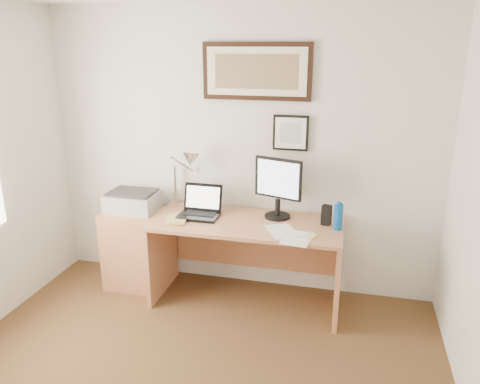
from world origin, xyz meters
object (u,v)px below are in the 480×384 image
(side_cabinet, at_px, (135,248))
(laptop, at_px, (200,209))
(book, at_px, (166,219))
(lcd_monitor, at_px, (278,185))
(desk, at_px, (249,243))
(water_bottle, at_px, (338,217))
(printer, at_px, (133,201))

(side_cabinet, relative_size, laptop, 2.13)
(book, bearing_deg, lcd_monitor, 17.38)
(desk, height_order, lcd_monitor, lcd_monitor)
(water_bottle, distance_m, lcd_monitor, 0.56)
(desk, bearing_deg, book, -162.10)
(desk, bearing_deg, lcd_monitor, 15.89)
(laptop, bearing_deg, water_bottle, -2.06)
(side_cabinet, relative_size, desk, 0.46)
(water_bottle, xyz_separation_m, desk, (-0.75, 0.08, -0.34))
(side_cabinet, xyz_separation_m, lcd_monitor, (1.30, 0.10, 0.68))
(lcd_monitor, relative_size, printer, 1.18)
(desk, xyz_separation_m, lcd_monitor, (0.23, 0.07, 0.53))
(water_bottle, relative_size, desk, 0.13)
(book, height_order, lcd_monitor, lcd_monitor)
(desk, height_order, laptop, laptop)
(water_bottle, bearing_deg, lcd_monitor, 164.11)
(desk, relative_size, printer, 3.64)
(side_cabinet, bearing_deg, book, -23.95)
(laptop, relative_size, lcd_monitor, 0.66)
(lcd_monitor, bearing_deg, side_cabinet, -175.54)
(side_cabinet, xyz_separation_m, laptop, (0.65, -0.00, 0.44))
(book, relative_size, lcd_monitor, 0.46)
(water_bottle, relative_size, book, 0.89)
(water_bottle, height_order, laptop, laptop)
(book, distance_m, desk, 0.74)
(laptop, bearing_deg, book, -143.87)
(water_bottle, distance_m, laptop, 1.17)
(lcd_monitor, bearing_deg, printer, -176.96)
(side_cabinet, height_order, laptop, laptop)
(lcd_monitor, bearing_deg, book, -162.62)
(lcd_monitor, distance_m, printer, 1.33)
(water_bottle, height_order, book, water_bottle)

